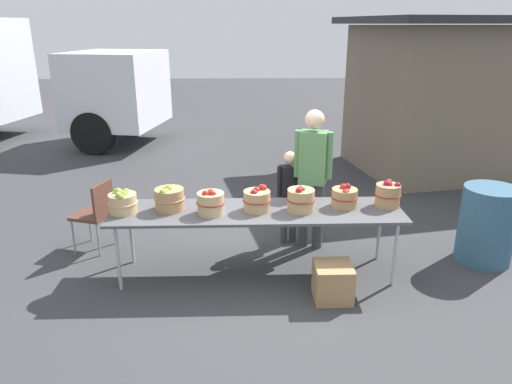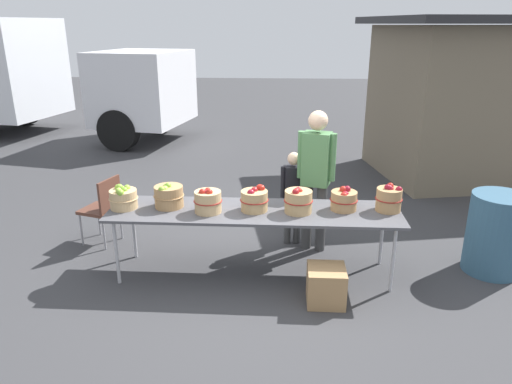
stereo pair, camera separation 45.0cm
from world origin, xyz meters
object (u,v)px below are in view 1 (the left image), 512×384
Objects in this scene: apple_basket_red_3 at (344,197)px; vendor_adult at (313,169)px; produce_crate at (333,282)px; apple_basket_green_1 at (169,199)px; folding_chair at (96,210)px; apple_basket_green_0 at (123,202)px; market_table at (257,213)px; trash_barrel at (487,225)px; apple_basket_red_0 at (211,203)px; apple_basket_red_4 at (388,194)px; child_customer at (289,190)px; apple_basket_red_1 at (257,200)px; apple_basket_red_2 at (301,199)px.

apple_basket_red_3 is 0.17× the size of vendor_adult.
vendor_adult is at bearing 93.04° from produce_crate.
apple_basket_green_1 is 0.38× the size of folding_chair.
apple_basket_green_0 is at bearing 53.90° from folding_chair.
vendor_adult is at bearing 17.74° from apple_basket_green_0.
market_table is 3.45× the size of trash_barrel.
trash_barrel is at bearing 4.74° from market_table.
apple_basket_red_4 is at bearing 4.74° from apple_basket_red_0.
child_customer is (1.83, 0.81, -0.17)m from apple_basket_green_0.
vendor_adult reaches higher than apple_basket_red_0.
produce_crate is (0.75, -0.54, -0.68)m from apple_basket_red_1.
folding_chair is 2.32× the size of produce_crate.
apple_basket_red_3 is at bearing 114.14° from child_customer.
apple_basket_red_2 reaches higher than apple_basket_red_0.
apple_basket_red_0 is (-0.48, -0.08, 0.16)m from market_table.
market_table is 10.23× the size of apple_basket_red_1.
market_table is 1.41m from apple_basket_green_0.
trash_barrel reaches higher than folding_chair.
trash_barrel is (2.18, 0.24, -0.43)m from apple_basket_red_2.
apple_basket_green_0 is at bearing 34.02° from vendor_adult.
market_table is at bearing 60.04° from vendor_adult.
apple_basket_green_1 is 0.19× the size of vendor_adult.
market_table is at bearing 176.81° from apple_basket_red_2.
apple_basket_red_3 is (1.87, 0.03, -0.01)m from apple_basket_green_1.
folding_chair is 4.57m from trash_barrel.
market_table is at bearing -3.05° from apple_basket_green_1.
apple_basket_green_1 is at bearing 36.81° from vendor_adult.
apple_basket_red_2 reaches higher than apple_basket_green_1.
apple_basket_red_4 reaches higher than apple_basket_red_0.
apple_basket_red_2 is at bearing 118.69° from produce_crate.
trash_barrel is (2.22, -0.58, -0.25)m from child_customer.
produce_crate is (0.28, -0.51, -0.69)m from apple_basket_red_2.
trash_barrel is 2.06m from produce_crate.
apple_basket_red_1 is at bearing 176.57° from apple_basket_red_2.
child_customer is 1.47m from produce_crate.
folding_chair is at bearing 168.38° from apple_basket_red_3.
apple_basket_red_4 is at bearing 97.26° from folding_chair.
child_customer is (-0.26, 0.14, -0.31)m from vendor_adult.
vendor_adult is at bearing 114.80° from apple_basket_red_3.
trash_barrel is (1.23, 0.14, -0.44)m from apple_basket_red_4.
folding_chair is at bearing 160.87° from market_table.
vendor_adult is 1.98× the size of folding_chair.
apple_basket_red_0 reaches higher than folding_chair.
apple_basket_red_2 is (0.46, -0.03, 0.16)m from market_table.
apple_basket_red_2 is at bearing -173.76° from apple_basket_red_4.
apple_basket_red_3 reaches higher than produce_crate.
apple_basket_green_1 is at bearing 160.56° from produce_crate.
apple_basket_green_0 is 0.26× the size of child_customer.
child_customer is at bearing 144.15° from apple_basket_red_4.
trash_barrel reaches higher than produce_crate.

